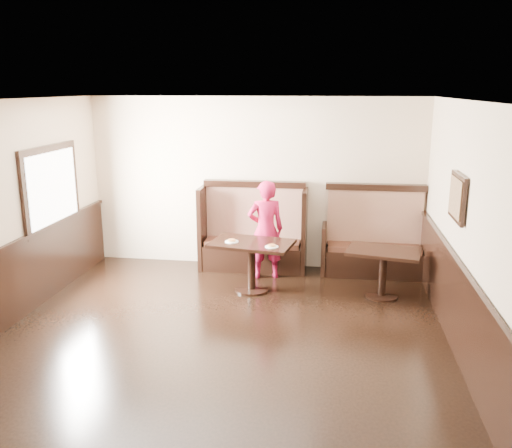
% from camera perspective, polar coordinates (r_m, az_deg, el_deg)
% --- Properties ---
extents(ground, '(7.00, 7.00, 0.00)m').
position_cam_1_polar(ground, '(6.13, -5.00, -14.51)').
color(ground, black).
rests_on(ground, ground).
extents(room_shell, '(7.00, 7.00, 7.00)m').
position_cam_1_polar(room_shell, '(6.16, -7.25, -7.53)').
color(room_shell, '#C9B192').
rests_on(room_shell, ground).
extents(booth_main, '(1.75, 0.72, 1.45)m').
position_cam_1_polar(booth_main, '(8.95, -0.27, -1.42)').
color(booth_main, black).
rests_on(booth_main, ground).
extents(booth_neighbor, '(1.65, 0.72, 1.45)m').
position_cam_1_polar(booth_neighbor, '(8.89, 12.26, -2.17)').
color(booth_neighbor, black).
rests_on(booth_neighbor, ground).
extents(table_main, '(1.28, 0.92, 0.75)m').
position_cam_1_polar(table_main, '(7.94, -0.46, -3.12)').
color(table_main, black).
rests_on(table_main, ground).
extents(table_neighbor, '(1.12, 0.86, 0.70)m').
position_cam_1_polar(table_neighbor, '(7.93, 13.24, -3.90)').
color(table_neighbor, black).
rests_on(table_neighbor, ground).
extents(child, '(0.65, 0.51, 1.56)m').
position_cam_1_polar(child, '(8.44, 1.02, -0.60)').
color(child, '#AA123C').
rests_on(child, ground).
extents(pizza_plate_left, '(0.20, 0.20, 0.04)m').
position_cam_1_polar(pizza_plate_left, '(7.90, -2.57, -1.80)').
color(pizza_plate_left, white).
rests_on(pizza_plate_left, table_main).
extents(pizza_plate_right, '(0.19, 0.19, 0.04)m').
position_cam_1_polar(pizza_plate_right, '(7.65, 1.66, -2.34)').
color(pizza_plate_right, white).
rests_on(pizza_plate_right, table_main).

